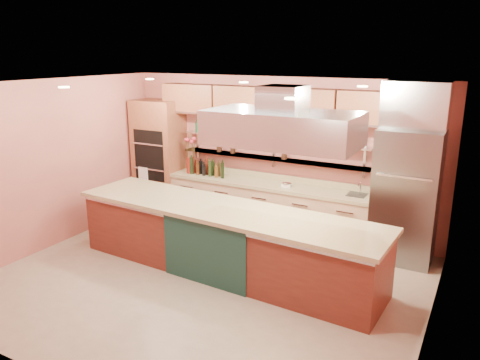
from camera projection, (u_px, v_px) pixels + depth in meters
The scene contains 21 objects.
floor at pixel (205, 282), 6.79m from camera, with size 6.00×5.00×0.02m, color gray.
ceiling at pixel (200, 85), 6.04m from camera, with size 6.00×5.00×0.02m, color black.
wall_back at pixel (277, 155), 8.53m from camera, with size 6.00×0.04×2.80m, color #B56155.
wall_front at pixel (55, 257), 4.29m from camera, with size 6.00×0.04×2.80m, color #B56155.
wall_left at pixel (51, 164), 7.79m from camera, with size 0.04×5.00×2.80m, color #B56155.
wall_right at pixel (437, 226), 5.04m from camera, with size 0.04×5.00×2.80m, color #B56155.
oven_stack at pixel (159, 157), 9.45m from camera, with size 0.95×0.64×2.30m, color brown.
refrigerator at pixel (406, 196), 7.24m from camera, with size 0.95×0.72×2.10m, color slate.
back_counter at pixel (267, 207), 8.55m from camera, with size 3.84×0.64×0.93m, color tan.
wall_shelf_lower at pixel (271, 158), 8.46m from camera, with size 3.60×0.26×0.03m, color silver.
wall_shelf_upper at pixel (272, 139), 8.37m from camera, with size 3.60×0.26×0.03m, color silver.
upper_cabinets at pixel (274, 103), 8.13m from camera, with size 4.60×0.36×0.55m, color brown.
range_hood at pixel (282, 128), 6.12m from camera, with size 2.00×1.00×0.45m, color silver.
ceiling_downlights at pixel (208, 86), 6.22m from camera, with size 4.00×2.80×0.02m, color #FFE5A5.
island at pixel (224, 240), 7.00m from camera, with size 4.78×1.04×1.00m, color maroon.
flower_vase at pixel (191, 165), 9.08m from camera, with size 0.17×0.17×0.31m, color maroon.
oil_bottle_cluster at pixel (208, 169), 8.91m from camera, with size 0.81×0.23×0.26m, color black.
kitchen_scale at pixel (287, 184), 8.19m from camera, with size 0.16×0.12×0.09m, color silver.
bar_faucet at pixel (360, 189), 7.68m from camera, with size 0.03×0.03×0.21m, color silver.
copper_kettle at pixel (223, 130), 8.80m from camera, with size 0.19×0.19×0.16m, color #CC592F.
green_canister at pixel (242, 131), 8.61m from camera, with size 0.15×0.15×0.18m, color #104C27.
Camera 1 is at (3.38, -5.16, 3.22)m, focal length 35.00 mm.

